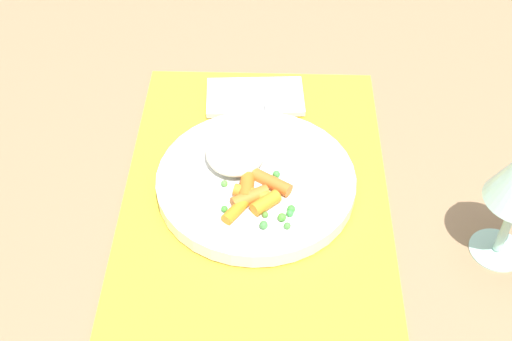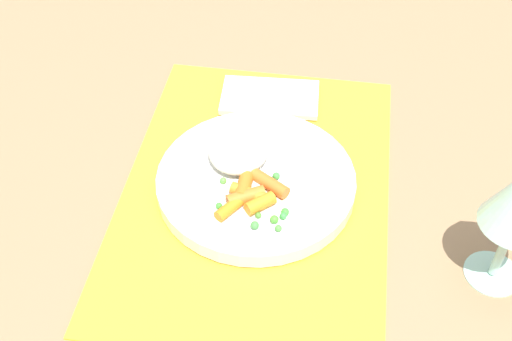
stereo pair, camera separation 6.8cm
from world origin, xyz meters
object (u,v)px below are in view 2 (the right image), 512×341
at_px(rice_mound, 239,150).
at_px(carrot_portion, 251,194).
at_px(plate, 256,182).
at_px(napkin, 270,97).
at_px(fork, 262,159).

xyz_separation_m(rice_mound, carrot_portion, (0.07, 0.03, -0.01)).
relative_size(plate, napkin, 1.78).
distance_m(plate, carrot_portion, 0.04).
bearing_deg(rice_mound, fork, 89.74).
bearing_deg(plate, napkin, -177.71).
bearing_deg(napkin, rice_mound, -7.62).
relative_size(carrot_portion, fork, 0.45).
distance_m(carrot_portion, napkin, 0.21).
relative_size(rice_mound, napkin, 0.63).
bearing_deg(rice_mound, napkin, 172.38).
relative_size(rice_mound, carrot_portion, 1.02).
bearing_deg(napkin, plate, 2.29).
relative_size(rice_mound, fork, 0.45).
bearing_deg(carrot_portion, napkin, -178.02).
relative_size(plate, rice_mound, 2.84).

